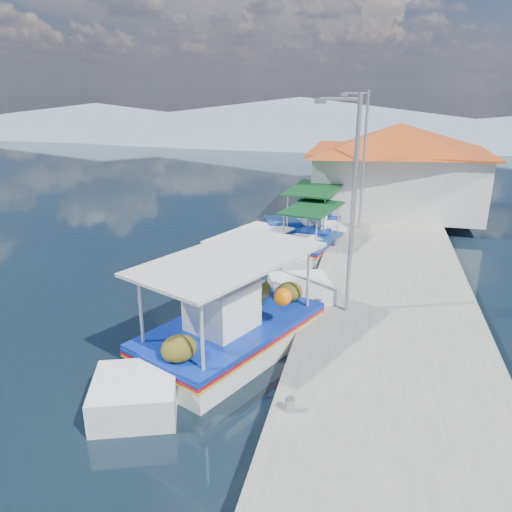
# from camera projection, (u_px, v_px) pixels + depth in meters

# --- Properties ---
(ground) EXTENTS (160.00, 160.00, 0.00)m
(ground) POSITION_uv_depth(u_px,v_px,m) (172.00, 340.00, 13.61)
(ground) COLOR black
(ground) RESTS_ON ground
(quay) EXTENTS (5.00, 44.00, 0.50)m
(quay) POSITION_uv_depth(u_px,v_px,m) (389.00, 273.00, 17.74)
(quay) COLOR #A19F97
(quay) RESTS_ON ground
(bollards) EXTENTS (0.20, 17.20, 0.30)m
(bollards) POSITION_uv_depth(u_px,v_px,m) (330.00, 265.00, 17.38)
(bollards) COLOR #A5A8AD
(bollards) RESTS_ON quay
(main_caique) EXTENTS (4.97, 8.13, 2.95)m
(main_caique) POSITION_uv_depth(u_px,v_px,m) (231.00, 331.00, 12.94)
(main_caique) COLOR white
(main_caique) RESTS_ON ground
(caique_green_canopy) EXTENTS (2.65, 5.75, 2.21)m
(caique_green_canopy) POSITION_uv_depth(u_px,v_px,m) (311.00, 246.00, 20.55)
(caique_green_canopy) COLOR white
(caique_green_canopy) RESTS_ON ground
(caique_blue_hull) EXTENTS (3.69, 6.44, 1.23)m
(caique_blue_hull) POSITION_uv_depth(u_px,v_px,m) (250.00, 245.00, 20.58)
(caique_blue_hull) COLOR navy
(caique_blue_hull) RESTS_ON ground
(caique_far) EXTENTS (2.58, 7.12, 2.51)m
(caique_far) POSITION_uv_depth(u_px,v_px,m) (314.00, 226.00, 22.97)
(caique_far) COLOR white
(caique_far) RESTS_ON ground
(harbor_building) EXTENTS (10.49, 10.49, 4.40)m
(harbor_building) POSITION_uv_depth(u_px,v_px,m) (397.00, 166.00, 25.10)
(harbor_building) COLOR white
(harbor_building) RESTS_ON quay
(lamp_post_near) EXTENTS (1.21, 0.14, 6.00)m
(lamp_post_near) POSITION_uv_depth(u_px,v_px,m) (350.00, 197.00, 13.19)
(lamp_post_near) COLOR #A5A8AD
(lamp_post_near) RESTS_ON quay
(lamp_post_far) EXTENTS (1.21, 0.14, 6.00)m
(lamp_post_far) POSITION_uv_depth(u_px,v_px,m) (362.00, 154.00, 21.45)
(lamp_post_far) COLOR #A5A8AD
(lamp_post_far) RESTS_ON quay
(mountain_ridge) EXTENTS (171.40, 96.00, 5.50)m
(mountain_ridge) POSITION_uv_depth(u_px,v_px,m) (390.00, 123.00, 62.91)
(mountain_ridge) COLOR gray
(mountain_ridge) RESTS_ON ground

